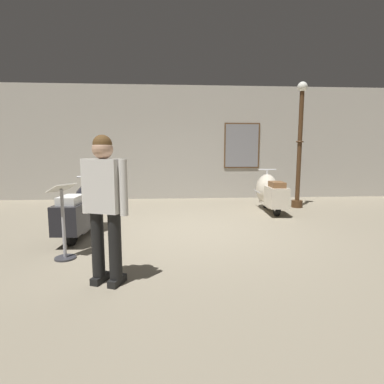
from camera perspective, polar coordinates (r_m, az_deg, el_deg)
The scene contains 7 objects.
ground_plane at distance 5.51m, azimuth 0.58°, elevation -7.47°, with size 60.00×60.00×0.00m, color gray.
showroom_back_wall at distance 9.28m, azimuth -1.27°, elevation 9.24°, with size 18.00×0.24×3.37m.
scooter_0 at distance 5.59m, azimuth -19.62°, elevation -2.93°, with size 0.57×1.65×1.00m.
scooter_1 at distance 7.59m, azimuth 14.48°, elevation 0.01°, with size 0.58×1.66×1.00m.
lamppost at distance 8.15m, azimuth 19.70°, elevation 8.11°, with size 0.28×0.28×3.14m.
visitor_0 at distance 3.31m, azimuth -16.22°, elevation -1.44°, with size 0.52×0.35×1.61m.
info_stanchion at distance 4.39m, azimuth -23.14°, elevation -6.32°, with size 0.36×0.39×1.03m.
Camera 1 is at (-0.41, -5.30, 1.44)m, focal length 28.16 mm.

